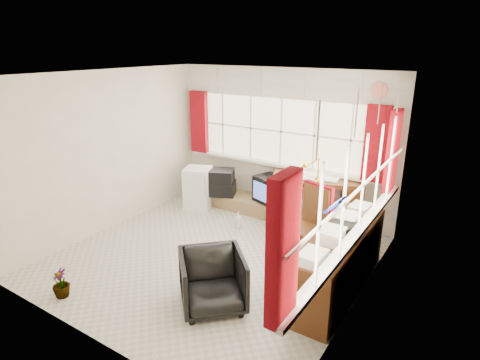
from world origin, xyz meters
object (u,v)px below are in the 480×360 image
(office_chair, at_px, (213,281))
(mini_fridge, at_px, (198,188))
(task_chair, at_px, (312,223))
(tv_bench, at_px, (245,203))
(desk_lamp, at_px, (318,165))
(radiator, at_px, (296,224))
(desk, at_px, (316,198))
(credenza, at_px, (339,260))
(crt_tv, at_px, (271,189))

(office_chair, height_order, mini_fridge, mini_fridge)
(task_chair, height_order, office_chair, task_chair)
(tv_bench, bearing_deg, desk_lamp, -5.98)
(radiator, height_order, mini_fridge, mini_fridge)
(mini_fridge, bearing_deg, desk, 13.30)
(desk_lamp, distance_m, tv_bench, 1.72)
(radiator, relative_size, credenza, 0.32)
(tv_bench, bearing_deg, office_chair, -65.30)
(desk_lamp, bearing_deg, radiator, -104.62)
(credenza, relative_size, crt_tv, 3.19)
(task_chair, distance_m, office_chair, 1.61)
(crt_tv, xyz_separation_m, mini_fridge, (-1.26, -0.44, -0.10))
(office_chair, xyz_separation_m, radiator, (0.08, 2.01, -0.06))
(radiator, bearing_deg, mini_fridge, 174.19)
(credenza, height_order, mini_fridge, credenza)
(desk, bearing_deg, office_chair, -92.26)
(office_chair, bearing_deg, tv_bench, 69.56)
(task_chair, bearing_deg, desk, 109.63)
(crt_tv, bearing_deg, office_chair, -75.20)
(task_chair, relative_size, tv_bench, 0.80)
(office_chair, bearing_deg, desk_lamp, 40.25)
(radiator, relative_size, mini_fridge, 0.85)
(office_chair, height_order, tv_bench, office_chair)
(office_chair, height_order, radiator, office_chair)
(desk, relative_size, crt_tv, 2.54)
(desk, relative_size, radiator, 2.46)
(desk, height_order, credenza, desk)
(task_chair, relative_size, crt_tv, 1.79)
(desk, distance_m, radiator, 0.72)
(mini_fridge, bearing_deg, desk_lamp, 6.91)
(task_chair, distance_m, crt_tv, 1.70)
(desk_lamp, distance_m, task_chair, 1.16)
(task_chair, bearing_deg, crt_tv, 136.89)
(desk, bearing_deg, radiator, -92.42)
(credenza, xyz_separation_m, mini_fridge, (-3.03, 1.11, -0.01))
(desk_lamp, xyz_separation_m, credenza, (0.87, -1.37, -0.71))
(crt_tv, bearing_deg, radiator, -39.65)
(mini_fridge, bearing_deg, task_chair, -16.13)
(task_chair, distance_m, radiator, 0.77)
(desk_lamp, distance_m, mini_fridge, 2.29)
(mini_fridge, bearing_deg, office_chair, -48.45)
(task_chair, relative_size, credenza, 0.56)
(office_chair, bearing_deg, mini_fridge, 86.41)
(desk, distance_m, task_chair, 1.29)
(desk_lamp, height_order, radiator, desk_lamp)
(desk, bearing_deg, credenza, -58.88)
(office_chair, relative_size, crt_tv, 1.15)
(task_chair, bearing_deg, radiator, 131.84)
(office_chair, relative_size, credenza, 0.36)
(radiator, bearing_deg, credenza, -42.23)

